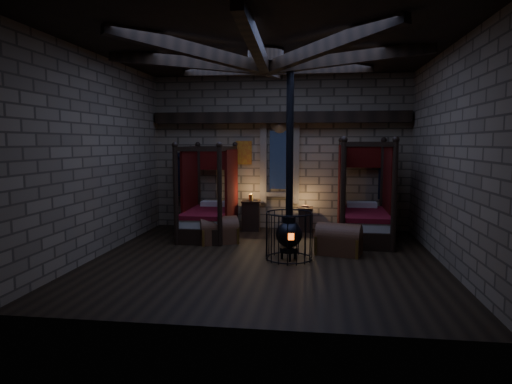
# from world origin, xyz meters

# --- Properties ---
(room) EXTENTS (7.02, 7.02, 4.29)m
(room) POSITION_xyz_m (-0.00, 0.09, 3.74)
(room) COLOR black
(room) RESTS_ON ground
(bed_left) EXTENTS (1.17, 2.20, 2.28)m
(bed_left) POSITION_xyz_m (-1.70, 2.20, 0.56)
(bed_left) COLOR black
(bed_left) RESTS_ON ground
(bed_right) EXTENTS (1.27, 2.33, 2.40)m
(bed_right) POSITION_xyz_m (2.17, 2.23, 0.59)
(bed_right) COLOR black
(bed_right) RESTS_ON ground
(trunk_left) EXTENTS (1.03, 0.88, 0.65)m
(trunk_left) POSITION_xyz_m (-1.28, 1.37, 0.29)
(trunk_left) COLOR #57311B
(trunk_left) RESTS_ON ground
(trunk_right) EXTENTS (1.04, 0.80, 0.68)m
(trunk_right) POSITION_xyz_m (1.51, 0.64, 0.30)
(trunk_right) COLOR #57311B
(trunk_right) RESTS_ON ground
(nightstand_left) EXTENTS (0.54, 0.52, 1.00)m
(nightstand_left) POSITION_xyz_m (-0.74, 3.04, 0.42)
(nightstand_left) COLOR black
(nightstand_left) RESTS_ON ground
(nightstand_right) EXTENTS (0.42, 0.40, 0.71)m
(nightstand_right) POSITION_xyz_m (0.73, 3.07, 0.33)
(nightstand_right) COLOR black
(nightstand_right) RESTS_ON ground
(stove) EXTENTS (0.96, 0.96, 4.05)m
(stove) POSITION_xyz_m (0.48, 0.04, 0.60)
(stove) COLOR black
(stove) RESTS_ON ground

